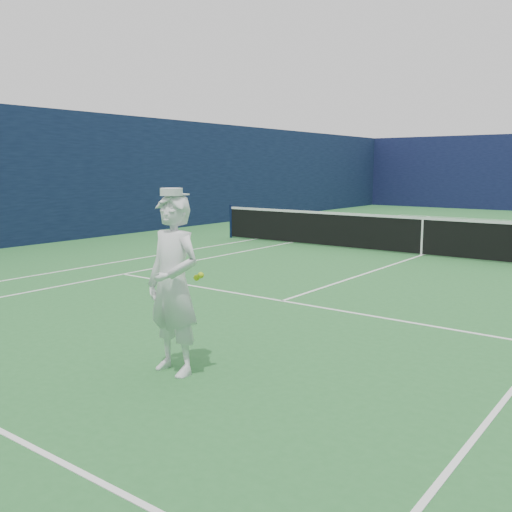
% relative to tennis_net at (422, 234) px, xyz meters
% --- Properties ---
extents(ground, '(80.00, 80.00, 0.00)m').
position_rel_tennis_net_xyz_m(ground, '(0.00, 0.00, -0.55)').
color(ground, '#296C31').
rests_on(ground, ground).
extents(court_markings, '(11.03, 23.83, 0.01)m').
position_rel_tennis_net_xyz_m(court_markings, '(0.00, 0.00, -0.55)').
color(court_markings, white).
rests_on(court_markings, ground).
extents(windscreen_fence, '(20.12, 36.12, 4.00)m').
position_rel_tennis_net_xyz_m(windscreen_fence, '(0.00, 0.00, 1.45)').
color(windscreen_fence, '#0F1337').
rests_on(windscreen_fence, ground).
extents(tennis_net, '(12.88, 0.09, 1.07)m').
position_rel_tennis_net_xyz_m(tennis_net, '(0.00, 0.00, 0.00)').
color(tennis_net, '#141E4C').
rests_on(tennis_net, ground).
extents(tennis_player, '(0.79, 0.53, 2.04)m').
position_rel_tennis_net_xyz_m(tennis_player, '(0.97, -9.94, 0.44)').
color(tennis_player, white).
rests_on(tennis_player, ground).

